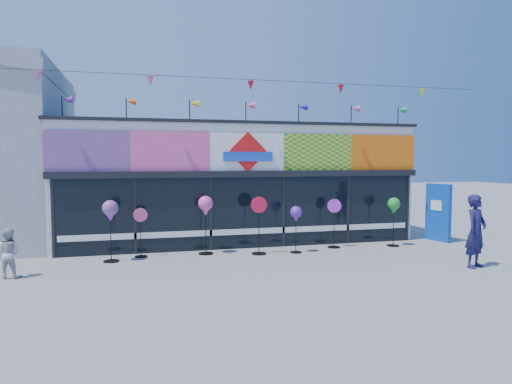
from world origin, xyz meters
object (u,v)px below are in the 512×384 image
object	(u,v)px
spinner_6	(394,207)
spinner_1	(141,231)
spinner_4	(296,215)
adult_man	(476,231)
spinner_2	(206,208)
blue_sign	(438,212)
spinner_5	(334,222)
child	(8,253)
spinner_0	(110,213)
spinner_3	(259,224)

from	to	relation	value
spinner_6	spinner_1	bearing A→B (deg)	177.53
spinner_4	adult_man	bearing A→B (deg)	-37.26
spinner_1	adult_man	size ratio (longest dim) A/B	0.75
spinner_4	spinner_2	bearing A→B (deg)	169.74
blue_sign	adult_man	bearing A→B (deg)	-125.55
spinner_5	blue_sign	bearing A→B (deg)	3.14
spinner_2	child	bearing A→B (deg)	-162.39
spinner_4	child	size ratio (longest dim) A/B	1.19
spinner_6	adult_man	bearing A→B (deg)	-81.53
spinner_0	spinner_4	xyz separation A→B (m)	(5.42, -0.11, -0.23)
spinner_3	child	size ratio (longest dim) A/B	1.44
spinner_3	child	bearing A→B (deg)	-169.83
spinner_5	spinner_4	bearing A→B (deg)	-162.55
child	adult_man	bearing A→B (deg)	-175.98
spinner_0	child	bearing A→B (deg)	-152.12
adult_man	child	bearing A→B (deg)	146.49
spinner_6	child	xyz separation A→B (m)	(-11.19, -1.31, -0.68)
spinner_0	spinner_6	size ratio (longest dim) A/B	1.07
blue_sign	spinner_6	bearing A→B (deg)	-179.53
adult_man	child	size ratio (longest dim) A/B	1.60
blue_sign	child	size ratio (longest dim) A/B	1.66
blue_sign	spinner_6	xyz separation A→B (m)	(-2.04, -0.48, 0.28)
adult_man	spinner_3	bearing A→B (deg)	124.63
spinner_1	adult_man	distance (m)	9.28
spinner_0	spinner_5	xyz separation A→B (m)	(6.89, 0.35, -0.54)
spinner_1	spinner_3	distance (m)	3.49
adult_man	blue_sign	bearing A→B (deg)	42.85
spinner_1	child	xyz separation A→B (m)	(-3.10, -1.66, -0.16)
spinner_6	spinner_0	bearing A→B (deg)	-179.37
blue_sign	spinner_0	bearing A→B (deg)	170.38
spinner_5	spinner_6	xyz separation A→B (m)	(2.00, -0.25, 0.45)
spinner_5	spinner_2	bearing A→B (deg)	179.65
spinner_6	spinner_3	bearing A→B (deg)	-178.35
spinner_3	spinner_4	xyz separation A→B (m)	(1.15, -0.08, 0.23)
spinner_5	child	xyz separation A→B (m)	(-9.18, -1.56, -0.23)
child	spinner_0	bearing A→B (deg)	-138.81
spinner_2	spinner_6	world-z (taller)	spinner_2
spinner_2	child	distance (m)	5.32
spinner_1	spinner_4	bearing A→B (deg)	-6.91
spinner_2	child	size ratio (longest dim) A/B	1.46
spinner_3	spinner_4	world-z (taller)	spinner_3
blue_sign	spinner_1	xyz separation A→B (m)	(-10.13, -0.13, -0.25)
spinner_6	child	bearing A→B (deg)	-173.32
blue_sign	spinner_3	xyz separation A→B (m)	(-6.67, -0.61, -0.09)
spinner_2	spinner_6	distance (m)	6.19
spinner_4	child	xyz separation A→B (m)	(-7.71, -1.10, -0.54)
spinner_1	spinner_5	size ratio (longest dim) A/B	0.91
spinner_2	spinner_3	size ratio (longest dim) A/B	1.02
spinner_1	spinner_2	distance (m)	2.01
spinner_5	adult_man	size ratio (longest dim) A/B	0.82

